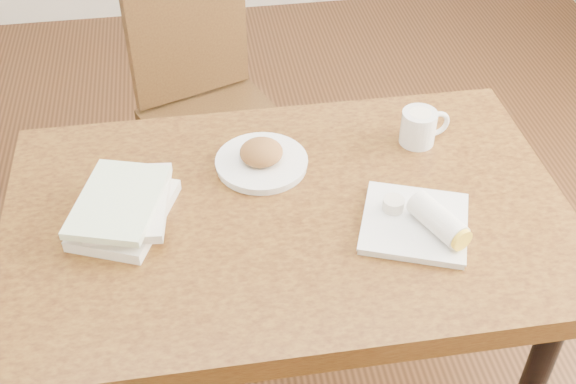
{
  "coord_description": "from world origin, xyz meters",
  "views": [
    {
      "loc": [
        -0.19,
        -1.2,
        1.85
      ],
      "look_at": [
        0.0,
        0.0,
        0.8
      ],
      "focal_mm": 45.0,
      "sensor_mm": 36.0,
      "label": 1
    }
  ],
  "objects": [
    {
      "name": "table",
      "position": [
        0.0,
        0.0,
        0.67
      ],
      "size": [
        1.28,
        0.81,
        0.75
      ],
      "color": "brown",
      "rests_on": "ground"
    },
    {
      "name": "chair_far",
      "position": [
        -0.14,
        0.8,
        0.55
      ],
      "size": [
        0.54,
        0.54,
        0.95
      ],
      "color": "#473114",
      "rests_on": "ground"
    },
    {
      "name": "plate_scone",
      "position": [
        -0.04,
        0.16,
        0.77
      ],
      "size": [
        0.23,
        0.23,
        0.07
      ],
      "color": "white",
      "rests_on": "table"
    },
    {
      "name": "coffee_mug",
      "position": [
        0.37,
        0.2,
        0.8
      ],
      "size": [
        0.13,
        0.09,
        0.09
      ],
      "color": "white",
      "rests_on": "table"
    },
    {
      "name": "plate_burrito",
      "position": [
        0.28,
        -0.11,
        0.77
      ],
      "size": [
        0.29,
        0.29,
        0.08
      ],
      "color": "white",
      "rests_on": "table"
    },
    {
      "name": "book_stack",
      "position": [
        -0.36,
        0.03,
        0.78
      ],
      "size": [
        0.26,
        0.3,
        0.07
      ],
      "color": "white",
      "rests_on": "table"
    }
  ]
}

